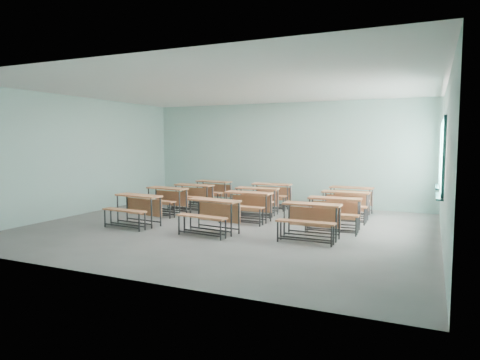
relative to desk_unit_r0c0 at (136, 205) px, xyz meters
The scene contains 13 objects.
room 2.55m from the desk_unit_r0c0, 19.96° to the left, with size 9.04×8.04×3.24m.
desk_unit_r0c0 is the anchor object (origin of this frame).
desk_unit_r0c1 2.03m from the desk_unit_r0c0, ahead, with size 1.26×0.92×0.73m.
desk_unit_r0c2 4.15m from the desk_unit_r0c0, ahead, with size 1.18×0.79×0.73m.
desk_unit_r1c0 1.65m from the desk_unit_r0c0, 99.91° to the left, with size 1.24×0.89×0.73m.
desk_unit_r1c1 2.69m from the desk_unit_r0c0, 36.14° to the left, with size 1.18×0.80×0.73m.
desk_unit_r1c2 4.60m from the desk_unit_r0c0, 17.70° to the left, with size 1.21×0.85×0.73m.
desk_unit_r2c0 2.68m from the desk_unit_r0c0, 90.86° to the left, with size 1.21×0.84×0.73m.
desk_unit_r2c1 3.29m from the desk_unit_r0c0, 52.38° to the left, with size 1.21×0.85×0.73m.
desk_unit_r2c2 5.15m from the desk_unit_r0c0, 31.77° to the left, with size 1.19×0.81×0.73m.
desk_unit_r3c0 3.91m from the desk_unit_r0c0, 90.66° to the left, with size 1.26×0.92×0.73m.
desk_unit_r3c1 4.32m from the desk_unit_r0c0, 62.76° to the left, with size 1.19×0.81×0.73m.
desk_unit_r3c2 5.79m from the desk_unit_r0c0, 41.87° to the left, with size 1.23×0.88×0.73m.
Camera 1 is at (4.28, -8.84, 1.99)m, focal length 32.00 mm.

